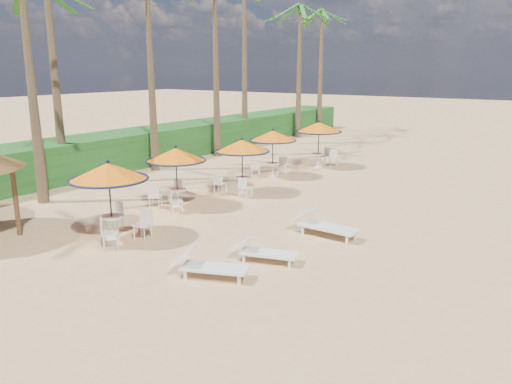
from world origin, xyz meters
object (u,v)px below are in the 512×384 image
station_0 (111,181)px  lounger_far (322,224)px  station_1 (175,162)px  station_3 (272,140)px  station_4 (320,131)px  station_2 (241,151)px  lounger_near (207,265)px  lounger_mid (262,251)px

station_0 → lounger_far: (5.18, 3.91, -1.46)m
station_0 → lounger_far: station_0 is taller
station_1 → station_3: station_1 is taller
station_4 → lounger_far: size_ratio=1.12×
station_1 → station_2: station_2 is taller
station_3 → lounger_near: 12.24m
station_4 → lounger_mid: station_4 is taller
station_3 → station_0: bearing=-85.5°
station_0 → lounger_near: 4.57m
lounger_mid → station_1: bearing=137.4°
station_1 → lounger_mid: size_ratio=1.25×
station_1 → station_2: (0.84, 3.07, 0.08)m
lounger_near → station_3: bearing=93.0°
station_1 → lounger_far: station_1 is taller
station_4 → lounger_near: station_4 is taller
station_2 → lounger_mid: station_2 is taller
station_0 → station_2: station_0 is taller
station_0 → station_1: bearing=103.9°
station_0 → station_3: size_ratio=1.06×
station_3 → lounger_far: size_ratio=1.06×
lounger_near → lounger_far: 4.67m
station_2 → station_3: station_2 is taller
station_0 → station_1: station_0 is taller
station_2 → lounger_far: (5.27, -2.93, -1.44)m
lounger_near → station_0: bearing=149.6°
station_0 → lounger_mid: (4.82, 1.03, -1.53)m
station_0 → station_2: 6.84m
station_3 → station_4: station_4 is taller
station_0 → station_2: (-0.09, 6.84, -0.02)m
station_1 → lounger_mid: (5.75, -2.75, -1.43)m
lounger_mid → lounger_near: bearing=-125.2°
lounger_mid → station_2: bearing=113.1°
lounger_mid → lounger_far: (0.37, 2.89, 0.06)m
station_1 → lounger_near: 6.97m
station_3 → station_4: (0.75, 3.51, 0.11)m
station_1 → lounger_far: 6.27m
station_1 → lounger_near: station_1 is taller
station_3 → station_2: bearing=-78.6°
station_2 → lounger_far: bearing=-29.0°
station_0 → station_4: 13.89m
lounger_far → lounger_mid: bearing=-94.7°
station_1 → station_4: station_4 is taller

